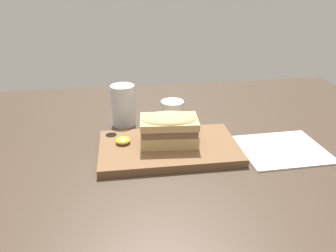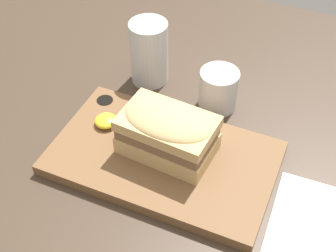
# 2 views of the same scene
# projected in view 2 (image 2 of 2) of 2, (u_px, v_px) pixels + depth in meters

# --- Properties ---
(dining_table) EXTENTS (1.60, 1.10, 0.02)m
(dining_table) POSITION_uv_depth(u_px,v_px,m) (147.00, 155.00, 0.79)
(dining_table) COLOR #423326
(dining_table) RESTS_ON ground
(serving_board) EXTENTS (0.36, 0.21, 0.02)m
(serving_board) POSITION_uv_depth(u_px,v_px,m) (163.00, 158.00, 0.75)
(serving_board) COLOR brown
(serving_board) RESTS_ON dining_table
(sandwich) EXTENTS (0.15, 0.10, 0.08)m
(sandwich) POSITION_uv_depth(u_px,v_px,m) (167.00, 131.00, 0.72)
(sandwich) COLOR tan
(sandwich) RESTS_ON serving_board
(mustard_dollop) EXTENTS (0.04, 0.04, 0.02)m
(mustard_dollop) POSITION_uv_depth(u_px,v_px,m) (106.00, 121.00, 0.79)
(mustard_dollop) COLOR yellow
(mustard_dollop) RESTS_ON serving_board
(water_glass) EXTENTS (0.07, 0.07, 0.12)m
(water_glass) POSITION_uv_depth(u_px,v_px,m) (149.00, 56.00, 0.87)
(water_glass) COLOR silver
(water_glass) RESTS_ON dining_table
(wine_glass) EXTENTS (0.07, 0.07, 0.08)m
(wine_glass) POSITION_uv_depth(u_px,v_px,m) (218.00, 91.00, 0.83)
(wine_glass) COLOR silver
(wine_glass) RESTS_ON dining_table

